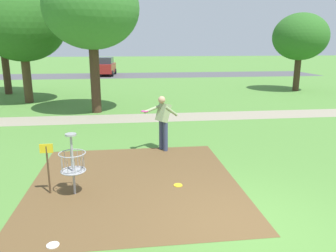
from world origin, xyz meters
name	(u,v)px	position (x,y,z in m)	size (l,w,h in m)	color
ground_plane	(247,227)	(0.00, 0.00, 0.00)	(160.00, 160.00, 0.00)	#518438
dirt_tee_pad	(135,182)	(-1.98, 2.24, 0.00)	(4.87, 5.26, 0.01)	brown
disc_golf_basket	(70,162)	(-3.38, 1.81, 0.75)	(0.98, 0.58, 1.39)	#9E9EA3
player_throwing	(163,119)	(-1.04, 4.64, 0.99)	(1.16, 0.52, 1.71)	#384260
frisbee_near_basket	(178,185)	(-0.98, 1.94, 0.01)	(0.21, 0.21, 0.02)	gold
frisbee_by_tee	(53,245)	(-3.40, -0.15, 0.01)	(0.21, 0.21, 0.02)	white
tree_near_left	(21,25)	(-7.59, 14.11, 4.21)	(4.61, 4.61, 6.19)	#4C3823
tree_near_right	(91,9)	(-3.57, 10.85, 4.76)	(4.32, 4.32, 6.63)	#422D1E
tree_mid_left	(300,37)	(9.68, 16.69, 3.65)	(3.69, 3.69, 5.24)	#422D1E
tree_mid_center	(1,26)	(-9.83, 17.63, 4.30)	(4.27, 4.27, 6.14)	#422D1E
parking_lot_strip	(147,75)	(0.00, 29.61, 0.00)	(36.00, 6.00, 0.01)	#4C4C51
parked_car_leftmost	(105,66)	(-4.26, 29.91, 0.92)	(2.23, 4.33, 1.84)	maroon
gravel_path	(174,117)	(0.00, 9.30, 0.00)	(40.00, 1.74, 0.00)	gray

